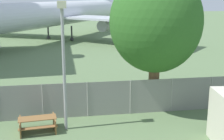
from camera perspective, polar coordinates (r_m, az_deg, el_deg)
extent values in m
cylinder|color=gray|center=(18.19, -12.54, -5.70)|extent=(0.07, 0.07, 2.07)
cylinder|color=gray|center=(18.20, -4.49, -5.39)|extent=(0.07, 0.07, 2.07)
cylinder|color=gray|center=(18.57, 3.39, -4.99)|extent=(0.07, 0.07, 2.07)
cylinder|color=gray|center=(19.26, 10.82, -4.52)|extent=(0.07, 0.07, 2.07)
cylinder|color=gray|center=(20.26, 17.62, -4.02)|extent=(0.07, 0.07, 2.07)
cube|color=gray|center=(18.20, -4.49, -5.39)|extent=(56.00, 0.01, 2.07)
cylinder|color=silver|center=(47.57, -11.03, 10.00)|extent=(25.07, 34.57, 3.63)
cone|color=silver|center=(66.58, 0.24, 11.22)|extent=(5.26, 5.59, 3.27)
cube|color=silver|center=(44.09, 2.02, 9.26)|extent=(16.81, 15.95, 0.30)
cylinder|color=#939399|center=(45.56, -0.93, 8.19)|extent=(3.19, 3.62, 1.63)
cube|color=silver|center=(55.92, -18.83, 9.48)|extent=(18.30, 12.73, 0.30)
cylinder|color=#939399|center=(54.45, -16.46, 8.53)|extent=(3.19, 3.62, 1.63)
cube|color=silver|center=(63.53, -1.05, 11.43)|extent=(8.25, 6.89, 0.20)
cylinder|color=#2D2D33|center=(48.25, -7.38, 6.63)|extent=(0.24, 0.24, 2.32)
cylinder|color=#2D2D33|center=(48.36, -7.35, 5.60)|extent=(0.56, 0.63, 0.56)
cylinder|color=#2D2D33|center=(50.70, -11.59, 6.80)|extent=(0.24, 0.24, 2.32)
cylinder|color=#2D2D33|center=(50.80, -11.54, 5.82)|extent=(0.56, 0.63, 0.56)
cube|color=brown|center=(16.75, -13.51, -8.55)|extent=(2.01, 0.97, 0.04)
cube|color=brown|center=(17.38, -13.53, -8.78)|extent=(1.95, 0.49, 0.04)
cube|color=brown|center=(16.35, -13.37, -10.25)|extent=(1.95, 0.49, 0.04)
cube|color=brown|center=(16.93, -10.47, -9.50)|extent=(0.21, 1.40, 0.74)
cube|color=brown|center=(16.90, -16.42, -9.89)|extent=(0.21, 1.40, 0.74)
cylinder|color=brown|center=(19.25, 7.62, -2.79)|extent=(0.65, 0.65, 3.10)
ellipsoid|color=#2D6023|center=(18.54, 8.00, 8.72)|extent=(5.43, 5.43, 5.97)
cylinder|color=#99999E|center=(16.03, -8.75, -0.25)|extent=(0.16, 0.16, 6.31)
cube|color=beige|center=(15.58, -9.20, 11.74)|extent=(0.44, 0.44, 0.36)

